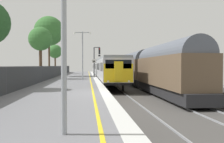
# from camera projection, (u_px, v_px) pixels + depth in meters

# --- Properties ---
(ground) EXTENTS (17.40, 110.00, 1.21)m
(ground) POSITION_uv_depth(u_px,v_px,m) (142.00, 103.00, 15.06)
(ground) COLOR slate
(commuter_train_at_platform) EXTENTS (2.83, 42.13, 3.81)m
(commuter_train_at_platform) POSITION_uv_depth(u_px,v_px,m) (103.00, 68.00, 42.67)
(commuter_train_at_platform) COLOR #B7B7BC
(commuter_train_at_platform) RESTS_ON ground
(freight_train_adjacent_track) EXTENTS (2.60, 55.48, 4.55)m
(freight_train_adjacent_track) POSITION_uv_depth(u_px,v_px,m) (127.00, 67.00, 41.63)
(freight_train_adjacent_track) COLOR #232326
(freight_train_adjacent_track) RESTS_ON ground
(signal_gantry) EXTENTS (1.10, 0.24, 4.65)m
(signal_gantry) POSITION_uv_depth(u_px,v_px,m) (96.00, 58.00, 38.63)
(signal_gantry) COLOR #47474C
(signal_gantry) RESTS_ON ground
(speed_limit_sign) EXTENTS (0.59, 0.08, 2.62)m
(speed_limit_sign) POSITION_uv_depth(u_px,v_px,m) (94.00, 66.00, 34.58)
(speed_limit_sign) COLOR #59595B
(speed_limit_sign) RESTS_ON ground
(platform_lamp_mid) EXTENTS (2.00, 0.20, 5.61)m
(platform_lamp_mid) POSITION_uv_depth(u_px,v_px,m) (83.00, 52.00, 28.06)
(platform_lamp_mid) COLOR #93999E
(platform_lamp_mid) RESTS_ON ground
(platform_back_fence) EXTENTS (0.07, 99.00, 1.64)m
(platform_back_fence) POSITION_uv_depth(u_px,v_px,m) (6.00, 80.00, 14.22)
(platform_back_fence) COLOR #282B2D
(platform_back_fence) RESTS_ON ground
(background_tree_left) EXTENTS (2.97, 2.97, 6.56)m
(background_tree_left) POSITION_uv_depth(u_px,v_px,m) (40.00, 40.00, 30.56)
(background_tree_left) COLOR #473323
(background_tree_left) RESTS_ON ground
(background_tree_centre) EXTENTS (4.61, 4.61, 9.42)m
(background_tree_centre) POSITION_uv_depth(u_px,v_px,m) (49.00, 32.00, 37.98)
(background_tree_centre) COLOR #473323
(background_tree_centre) RESTS_ON ground
(background_tree_right) EXTENTS (2.87, 2.87, 6.13)m
(background_tree_right) POSITION_uv_depth(u_px,v_px,m) (55.00, 52.00, 51.07)
(background_tree_right) COLOR #473323
(background_tree_right) RESTS_ON ground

